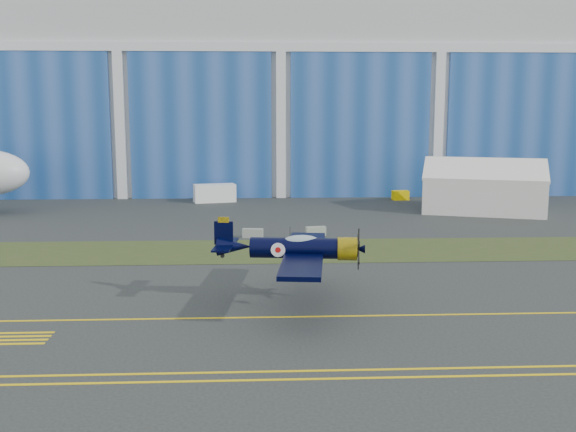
{
  "coord_description": "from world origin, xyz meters",
  "views": [
    {
      "loc": [
        -3.48,
        -44.43,
        12.71
      ],
      "look_at": [
        -1.06,
        6.53,
        4.36
      ],
      "focal_mm": 42.0,
      "sensor_mm": 36.0,
      "label": 1
    }
  ],
  "objects_px": {
    "warbird": "(295,248)",
    "tent": "(484,184)",
    "tug": "(400,195)",
    "shipping_container": "(215,193)"
  },
  "relations": [
    {
      "from": "warbird",
      "to": "tent",
      "type": "distance_m",
      "value": 45.9
    },
    {
      "from": "tug",
      "to": "warbird",
      "type": "bearing_deg",
      "value": -115.87
    },
    {
      "from": "tent",
      "to": "shipping_container",
      "type": "xyz_separation_m",
      "value": [
        -33.3,
        9.49,
        -2.1
      ]
    },
    {
      "from": "warbird",
      "to": "tug",
      "type": "relative_size",
      "value": 6.54
    },
    {
      "from": "tent",
      "to": "shipping_container",
      "type": "distance_m",
      "value": 34.69
    },
    {
      "from": "tent",
      "to": "shipping_container",
      "type": "bearing_deg",
      "value": -177.74
    },
    {
      "from": "shipping_container",
      "to": "warbird",
      "type": "bearing_deg",
      "value": -93.5
    },
    {
      "from": "warbird",
      "to": "shipping_container",
      "type": "bearing_deg",
      "value": 106.23
    },
    {
      "from": "warbird",
      "to": "shipping_container",
      "type": "height_order",
      "value": "warbird"
    },
    {
      "from": "tug",
      "to": "tent",
      "type": "bearing_deg",
      "value": -58.54
    }
  ]
}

